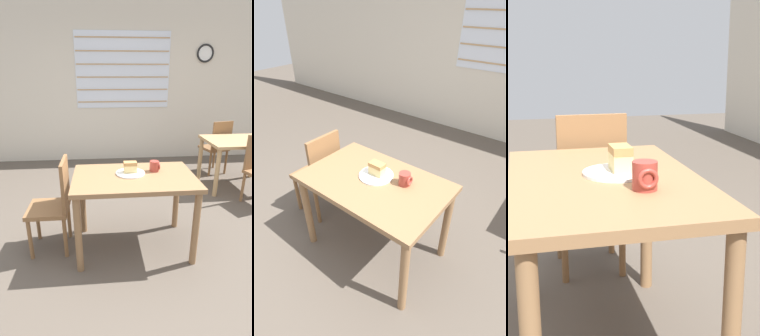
% 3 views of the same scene
% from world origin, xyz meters
% --- Properties ---
extents(ground_plane, '(14.00, 14.00, 0.00)m').
position_xyz_m(ground_plane, '(0.00, 0.00, 0.00)').
color(ground_plane, brown).
extents(dining_table_near, '(1.09, 0.70, 0.74)m').
position_xyz_m(dining_table_near, '(0.03, 0.19, 0.63)').
color(dining_table_near, olive).
rests_on(dining_table_near, ground_plane).
extents(chair_near_window, '(0.37, 0.37, 0.89)m').
position_xyz_m(chair_near_window, '(-0.70, 0.24, 0.48)').
color(chair_near_window, brown).
rests_on(chair_near_window, ground_plane).
extents(plate, '(0.27, 0.27, 0.01)m').
position_xyz_m(plate, '(0.00, 0.25, 0.74)').
color(plate, white).
rests_on(plate, dining_table_near).
extents(cake_slice, '(0.12, 0.07, 0.10)m').
position_xyz_m(cake_slice, '(-0.00, 0.26, 0.80)').
color(cake_slice, '#E0C67F').
rests_on(cake_slice, plate).
extents(coffee_mug, '(0.09, 0.09, 0.10)m').
position_xyz_m(coffee_mug, '(0.23, 0.30, 0.79)').
color(coffee_mug, '#9E382D').
rests_on(coffee_mug, dining_table_near).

